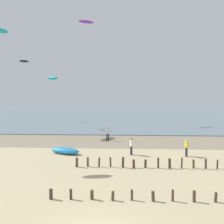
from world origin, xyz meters
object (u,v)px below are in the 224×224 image
Objects in this scene: person_mid_beach at (187,147)px; person_by_waterline at (131,146)px; person_nearest_camera at (108,134)px; grounded_kite at (65,151)px; kite_aloft_0 at (53,78)px; kite_aloft_6 at (24,61)px; kite_aloft_1 at (86,22)px.

person_mid_beach is 5.41m from person_by_waterline.
person_nearest_camera and person_mid_beach have the same top height.
kite_aloft_0 is (-6.21, 17.74, 8.27)m from grounded_kite.
person_by_waterline is 0.53× the size of kite_aloft_0.
kite_aloft_6 is at bearing 131.54° from person_nearest_camera.
kite_aloft_6 is at bearing -41.83° from grounded_kite.
person_nearest_camera and person_by_waterline have the same top height.
kite_aloft_0 is at bearing 126.03° from person_by_waterline.
person_by_waterline is 33.56m from kite_aloft_1.
kite_aloft_0 reaches higher than grounded_kite.
person_nearest_camera is at bearing -102.88° from kite_aloft_1.
person_mid_beach is at bearing 4.14° from kite_aloft_0.
person_mid_beach is at bearing -3.44° from person_by_waterline.
kite_aloft_6 is (-9.49, 11.43, 4.22)m from kite_aloft_0.
person_mid_beach and person_by_waterline have the same top height.
kite_aloft_1 reaches higher than grounded_kite.
kite_aloft_0 is (-18.40, 18.19, 7.68)m from person_mid_beach.
person_nearest_camera is 8.07m from grounded_kite.
kite_aloft_0 reaches higher than person_nearest_camera.
kite_aloft_1 is at bearing 109.80° from kite_aloft_0.
kite_aloft_6 reaches higher than person_mid_beach.
person_nearest_camera is 0.53× the size of kite_aloft_0.
kite_aloft_1 is (-13.77, 26.52, 19.24)m from person_mid_beach.
person_mid_beach is 1.00× the size of person_by_waterline.
person_by_waterline is at bearing -5.15° from kite_aloft_0.
kite_aloft_6 is at bearing 138.55° from kite_aloft_1.
person_nearest_camera is 7.68m from person_by_waterline.
kite_aloft_6 reaches higher than kite_aloft_0.
person_mid_beach is 12.21m from grounded_kite.
kite_aloft_0 reaches higher than person_by_waterline.
person_by_waterline is 0.53× the size of kite_aloft_1.
grounded_kite is at bearing -119.38° from person_nearest_camera.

